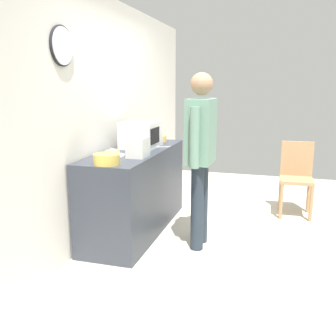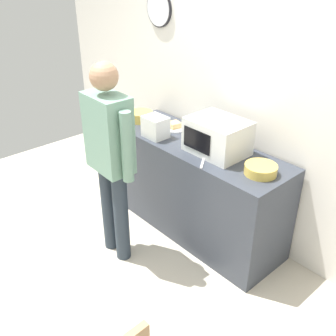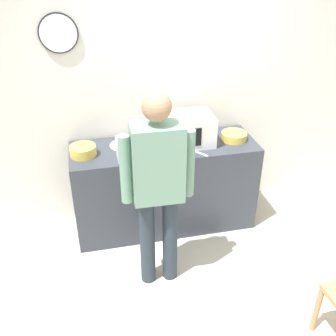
{
  "view_description": "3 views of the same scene",
  "coord_description": "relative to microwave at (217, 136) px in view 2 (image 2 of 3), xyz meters",
  "views": [
    {
      "loc": [
        -4.12,
        -0.33,
        1.67
      ],
      "look_at": [
        -0.19,
        0.84,
        0.76
      ],
      "focal_mm": 40.89,
      "sensor_mm": 36.0,
      "label": 1
    },
    {
      "loc": [
        2.03,
        -1.11,
        2.47
      ],
      "look_at": [
        -0.16,
        0.84,
        0.84
      ],
      "focal_mm": 41.73,
      "sensor_mm": 36.0,
      "label": 2
    },
    {
      "loc": [
        -0.9,
        -2.15,
        2.68
      ],
      "look_at": [
        -0.24,
        0.82,
        0.92
      ],
      "focal_mm": 41.93,
      "sensor_mm": 36.0,
      "label": 3
    }
  ],
  "objects": [
    {
      "name": "person_standing",
      "position": [
        -0.45,
        -0.8,
        -0.05
      ],
      "size": [
        0.59,
        0.25,
        1.78
      ],
      "color": "#26303C",
      "rests_on": "ground_plane"
    },
    {
      "name": "back_wall",
      "position": [
        -0.05,
        0.37,
        0.21
      ],
      "size": [
        5.4,
        0.13,
        2.6
      ],
      "color": "silver",
      "rests_on": "ground_plane"
    },
    {
      "name": "cereal_bowl",
      "position": [
        0.49,
        -0.03,
        -0.11
      ],
      "size": [
        0.26,
        0.26,
        0.08
      ],
      "primitive_type": "cylinder",
      "color": "gold",
      "rests_on": "kitchen_counter"
    },
    {
      "name": "spoon_utensil",
      "position": [
        0.07,
        -0.25,
        -0.15
      ],
      "size": [
        0.12,
        0.15,
        0.01
      ],
      "primitive_type": "cube",
      "rotation": [
        0.0,
        0.0,
        2.2
      ],
      "color": "silver",
      "rests_on": "kitchen_counter"
    },
    {
      "name": "toaster",
      "position": [
        -0.6,
        -0.19,
        -0.05
      ],
      "size": [
        0.22,
        0.18,
        0.2
      ],
      "primitive_type": "cube",
      "color": "silver",
      "rests_on": "kitchen_counter"
    },
    {
      "name": "microwave",
      "position": [
        0.0,
        0.0,
        0.0
      ],
      "size": [
        0.5,
        0.39,
        0.3
      ],
      "color": "silver",
      "rests_on": "kitchen_counter"
    },
    {
      "name": "sandwich_plate",
      "position": [
        -0.63,
        0.08,
        -0.13
      ],
      "size": [
        0.25,
        0.25,
        0.06
      ],
      "color": "white",
      "rests_on": "kitchen_counter"
    },
    {
      "name": "kitchen_counter",
      "position": [
        -0.23,
        -0.01,
        -0.62
      ],
      "size": [
        1.84,
        0.62,
        0.94
      ],
      "primitive_type": "cube",
      "color": "#333842",
      "rests_on": "ground_plane"
    },
    {
      "name": "ground_plane",
      "position": [
        -0.04,
        -1.23,
        -1.09
      ],
      "size": [
        6.0,
        6.0,
        0.0
      ],
      "primitive_type": "plane",
      "color": "beige"
    },
    {
      "name": "salad_bowl",
      "position": [
        -1.01,
        -0.04,
        -0.1
      ],
      "size": [
        0.25,
        0.25,
        0.1
      ],
      "primitive_type": "cylinder",
      "color": "gold",
      "rests_on": "kitchen_counter"
    },
    {
      "name": "fork_utensil",
      "position": [
        -0.23,
        0.25,
        -0.15
      ],
      "size": [
        0.12,
        0.15,
        0.01
      ],
      "primitive_type": "cube",
      "rotation": [
        0.0,
        0.0,
        0.93
      ],
      "color": "silver",
      "rests_on": "kitchen_counter"
    }
  ]
}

